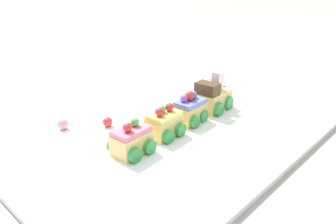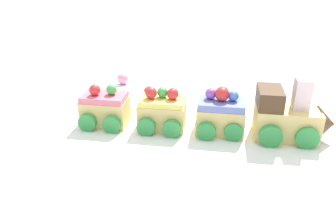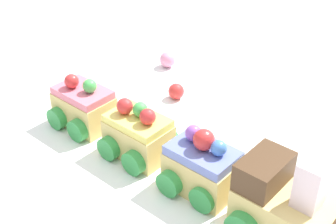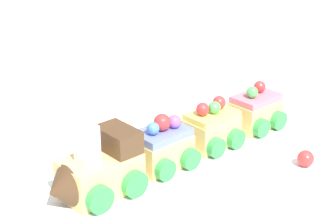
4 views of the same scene
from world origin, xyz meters
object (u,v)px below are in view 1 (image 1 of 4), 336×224
at_px(cake_car_strawberry, 131,141).
at_px(gumball_pink, 63,124).
at_px(cake_train_locomotive, 214,97).
at_px(cake_car_blueberry, 190,110).
at_px(gumball_red, 108,122).
at_px(cake_car_lemon, 164,124).

relative_size(cake_car_strawberry, gumball_pink, 3.08).
relative_size(cake_train_locomotive, cake_car_blueberry, 1.57).
distance_m(cake_train_locomotive, cake_car_strawberry, 0.28).
bearing_deg(gumball_red, cake_car_strawberry, -106.83).
relative_size(cake_car_blueberry, gumball_red, 3.38).
distance_m(cake_car_blueberry, cake_car_strawberry, 0.18).
bearing_deg(gumball_pink, cake_train_locomotive, -27.35).
relative_size(cake_train_locomotive, gumball_pink, 4.84).
distance_m(cake_car_lemon, cake_car_strawberry, 0.09).
bearing_deg(gumball_pink, cake_car_lemon, -53.95).
relative_size(cake_car_blueberry, cake_car_strawberry, 1.00).
xyz_separation_m(cake_train_locomotive, cake_car_blueberry, (-0.10, -0.01, -0.00)).
distance_m(cake_car_blueberry, gumball_pink, 0.27).
xyz_separation_m(cake_train_locomotive, cake_car_strawberry, (-0.27, -0.02, -0.01)).
xyz_separation_m(cake_car_blueberry, cake_car_lemon, (-0.09, -0.01, -0.00)).
bearing_deg(gumball_pink, cake_car_blueberry, -38.15).
relative_size(cake_train_locomotive, cake_car_lemon, 1.57).
relative_size(cake_car_lemon, cake_car_strawberry, 1.00).
height_order(cake_car_lemon, gumball_red, cake_car_lemon).
bearing_deg(cake_train_locomotive, cake_car_strawberry, -179.98).
bearing_deg(gumball_red, cake_car_blueberry, -38.09).
relative_size(cake_car_strawberry, gumball_red, 3.38).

